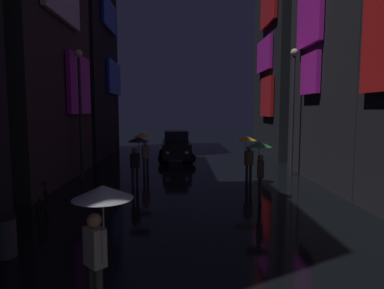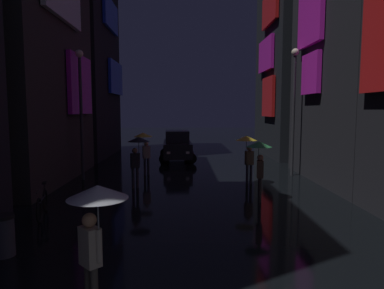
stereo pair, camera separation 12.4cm
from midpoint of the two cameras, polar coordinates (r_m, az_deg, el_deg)
The scene contains 14 objects.
building_left_mid at distance 17.47m, azimuth -27.11°, elevation 17.44°, with size 4.25×8.17×13.83m.
building_left_far at distance 26.00m, azimuth -18.69°, elevation 18.47°, with size 4.25×7.75×18.13m.
building_right_mid at distance 17.50m, azimuth 26.43°, elevation 18.98°, with size 4.25×7.23×14.76m.
building_right_far at distance 25.58m, azimuth 16.43°, elevation 12.92°, with size 4.25×7.38×12.98m.
pedestrian_near_crossing_yellow at distance 16.83m, azimuth -8.29°, elevation 0.44°, with size 0.90×0.90×2.12m.
pedestrian_midstreet_centre_green at distance 12.26m, azimuth 10.91°, elevation -1.58°, with size 0.90×0.90×2.12m.
pedestrian_midstreet_left_yellow at distance 14.88m, azimuth 8.92°, elevation -0.26°, with size 0.90×0.90×2.12m.
pedestrian_foreground_right_black at distance 14.20m, azimuth -9.35°, elevation -0.56°, with size 0.90×0.90×2.12m.
pedestrian_far_right_clear at distance 5.38m, azimuth -15.70°, elevation -11.19°, with size 0.90×0.90×2.12m.
bicycle_parked_at_storefront at distance 11.37m, azimuth -23.91°, elevation -9.14°, with size 0.48×1.78×0.96m.
car_distant at distance 21.68m, azimuth -2.82°, elevation -0.29°, with size 2.37×4.21×1.92m.
streetlamp_left_far at distance 16.40m, azimuth -18.38°, elevation 7.04°, with size 0.36×0.36×5.91m.
streetlamp_right_far at distance 17.38m, azimuth 16.29°, elevation 7.42°, with size 0.36×0.36×6.14m.
trash_bin at distance 8.79m, azimuth -29.00°, elevation -13.19°, with size 0.46×0.46×0.93m.
Camera 1 is at (-0.46, -2.44, 3.22)m, focal length 32.00 mm.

